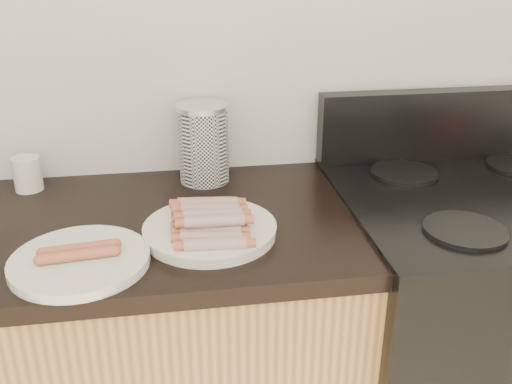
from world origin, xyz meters
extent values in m
cube|color=silver|center=(0.00, 2.00, 1.30)|extent=(4.00, 0.04, 2.60)
cube|color=black|center=(0.78, 1.68, 0.45)|extent=(0.76, 0.65, 0.90)
cube|color=black|center=(0.78, 1.68, 0.91)|extent=(0.76, 0.65, 0.01)
cube|color=black|center=(0.78, 1.96, 1.01)|extent=(0.76, 0.06, 0.20)
cylinder|color=black|center=(0.61, 1.51, 0.92)|extent=(0.18, 0.18, 0.01)
cylinder|color=black|center=(0.61, 1.84, 0.92)|extent=(0.18, 0.18, 0.01)
cylinder|color=white|center=(0.06, 1.60, 0.91)|extent=(0.38, 0.38, 0.02)
cylinder|color=white|center=(-0.20, 1.51, 0.91)|extent=(0.30, 0.30, 0.02)
cylinder|color=#A03839|center=(0.06, 1.49, 0.93)|extent=(0.13, 0.04, 0.03)
cylinder|color=#A03839|center=(0.06, 1.52, 0.93)|extent=(0.13, 0.04, 0.03)
cylinder|color=#A03839|center=(0.06, 1.55, 0.93)|extent=(0.13, 0.04, 0.03)
cylinder|color=#A03839|center=(0.06, 1.58, 0.93)|extent=(0.13, 0.04, 0.03)
cylinder|color=#A03839|center=(0.06, 1.61, 0.93)|extent=(0.13, 0.04, 0.03)
cylinder|color=#A03839|center=(0.06, 1.64, 0.93)|extent=(0.13, 0.04, 0.03)
cylinder|color=#A03839|center=(0.06, 1.67, 0.93)|extent=(0.13, 0.04, 0.03)
cylinder|color=#A03839|center=(0.06, 1.70, 0.93)|extent=(0.13, 0.04, 0.03)
cylinder|color=#A03839|center=(0.06, 1.55, 0.96)|extent=(0.13, 0.04, 0.03)
cylinder|color=#A03839|center=(0.06, 1.58, 0.96)|extent=(0.13, 0.04, 0.03)
cylinder|color=#A03839|center=(0.06, 1.61, 0.96)|extent=(0.13, 0.04, 0.03)
cylinder|color=#A03839|center=(0.06, 1.64, 0.96)|extent=(0.13, 0.04, 0.03)
cylinder|color=#D0723C|center=(-0.20, 1.50, 0.93)|extent=(0.14, 0.04, 0.02)
cylinder|color=#D0723C|center=(-0.20, 1.52, 0.93)|extent=(0.14, 0.04, 0.02)
cylinder|color=white|center=(0.07, 1.91, 1.00)|extent=(0.13, 0.13, 0.20)
cylinder|color=silver|center=(0.07, 1.91, 1.10)|extent=(0.14, 0.14, 0.01)
cylinder|color=white|center=(-0.38, 1.92, 0.94)|extent=(0.08, 0.08, 0.09)
camera|label=1|loc=(-0.01, 0.49, 1.49)|focal=40.00mm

